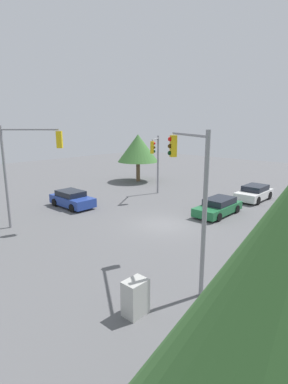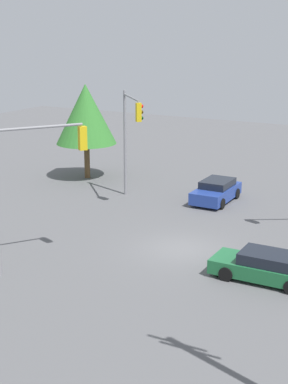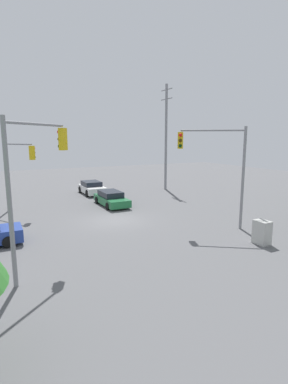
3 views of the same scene
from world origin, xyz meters
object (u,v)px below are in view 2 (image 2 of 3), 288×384
object	(u,v)px
sedan_green	(266,267)
traffic_signal_main	(130,128)
traffic_signal_cross	(30,170)
sedan_blue	(216,191)

from	to	relation	value
sedan_green	traffic_signal_main	distance (m)	14.00
sedan_green	traffic_signal_cross	distance (m)	10.84
sedan_blue	traffic_signal_main	size ratio (longest dim) A/B	0.61
sedan_green	traffic_signal_cross	size ratio (longest dim) A/B	0.69
sedan_green	traffic_signal_cross	bearing A→B (deg)	111.40
traffic_signal_main	sedan_blue	bearing A→B (deg)	73.34
traffic_signal_main	traffic_signal_cross	distance (m)	11.46
sedan_blue	traffic_signal_cross	world-z (taller)	traffic_signal_cross
traffic_signal_cross	traffic_signal_main	bearing A→B (deg)	42.90
sedan_blue	traffic_signal_main	xyz separation A→B (m)	(-4.75, -2.35, 3.89)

